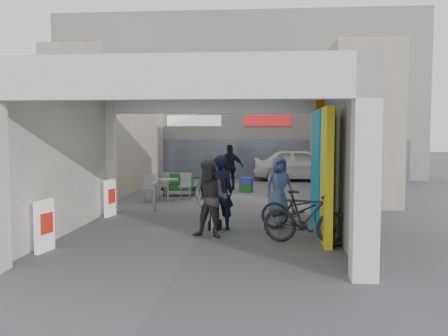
# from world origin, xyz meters

# --- Properties ---
(ground) EXTENTS (90.00, 90.00, 0.00)m
(ground) POSITION_xyz_m (0.00, 0.00, 0.00)
(ground) COLOR #515156
(ground) RESTS_ON ground
(arcade_canopy) EXTENTS (6.40, 6.45, 6.40)m
(arcade_canopy) POSITION_xyz_m (0.54, -0.82, 2.30)
(arcade_canopy) COLOR silver
(arcade_canopy) RESTS_ON ground
(far_building) EXTENTS (18.00, 4.08, 8.00)m
(far_building) POSITION_xyz_m (-0.00, 13.99, 3.99)
(far_building) COLOR silver
(far_building) RESTS_ON ground
(plaza_bldg_left) EXTENTS (2.00, 9.00, 5.00)m
(plaza_bldg_left) POSITION_xyz_m (-4.50, 7.50, 2.50)
(plaza_bldg_left) COLOR #B0A891
(plaza_bldg_left) RESTS_ON ground
(plaza_bldg_right) EXTENTS (2.00, 9.00, 5.00)m
(plaza_bldg_right) POSITION_xyz_m (4.50, 7.50, 2.50)
(plaza_bldg_right) COLOR #B0A891
(plaza_bldg_right) RESTS_ON ground
(bollard_left) EXTENTS (0.09, 0.09, 0.82)m
(bollard_left) POSITION_xyz_m (-1.75, 2.38, 0.41)
(bollard_left) COLOR #919499
(bollard_left) RESTS_ON ground
(bollard_center) EXTENTS (0.09, 0.09, 0.96)m
(bollard_center) POSITION_xyz_m (-0.07, 2.36, 0.48)
(bollard_center) COLOR #919499
(bollard_center) RESTS_ON ground
(bollard_right) EXTENTS (0.09, 0.09, 0.96)m
(bollard_right) POSITION_xyz_m (1.57, 2.39, 0.48)
(bollard_right) COLOR #919499
(bollard_right) RESTS_ON ground
(advert_board_near) EXTENTS (0.18, 0.56, 1.00)m
(advert_board_near) POSITION_xyz_m (-2.75, -2.66, 0.51)
(advert_board_near) COLOR white
(advert_board_near) RESTS_ON ground
(advert_board_far) EXTENTS (0.18, 0.56, 1.00)m
(advert_board_far) POSITION_xyz_m (-2.75, 1.35, 0.51)
(advert_board_far) COLOR white
(advert_board_far) RESTS_ON ground
(cafe_set) EXTENTS (1.47, 1.19, 0.89)m
(cafe_set) POSITION_xyz_m (-1.87, 4.61, 0.32)
(cafe_set) COLOR #96979B
(cafe_set) RESTS_ON ground
(produce_stand) EXTENTS (1.21, 0.66, 0.80)m
(produce_stand) POSITION_xyz_m (-1.64, 5.79, 0.32)
(produce_stand) COLOR black
(produce_stand) RESTS_ON ground
(crate_stack) EXTENTS (0.54, 0.47, 0.56)m
(crate_stack) POSITION_xyz_m (0.72, 7.02, 0.28)
(crate_stack) COLOR #19591D
(crate_stack) RESTS_ON ground
(border_collie) EXTENTS (0.23, 0.44, 0.61)m
(border_collie) POSITION_xyz_m (0.29, -0.35, 0.24)
(border_collie) COLOR black
(border_collie) RESTS_ON ground
(man_with_dog) EXTENTS (0.73, 0.56, 1.76)m
(man_with_dog) POSITION_xyz_m (0.41, -0.28, 0.88)
(man_with_dog) COLOR black
(man_with_dog) RESTS_ON ground
(man_back_turned) EXTENTS (0.94, 0.80, 1.68)m
(man_back_turned) POSITION_xyz_m (0.27, -1.12, 0.84)
(man_back_turned) COLOR #3D3D40
(man_back_turned) RESTS_ON ground
(man_elderly) EXTENTS (0.91, 0.75, 1.60)m
(man_elderly) POSITION_xyz_m (1.83, 2.02, 0.80)
(man_elderly) COLOR #4F679A
(man_elderly) RESTS_ON ground
(man_crates) EXTENTS (1.13, 0.73, 1.79)m
(man_crates) POSITION_xyz_m (0.06, 7.68, 0.89)
(man_crates) COLOR black
(man_crates) RESTS_ON ground
(bicycle_front) EXTENTS (1.97, 0.99, 0.99)m
(bicycle_front) POSITION_xyz_m (2.30, -0.12, 0.50)
(bicycle_front) COLOR black
(bicycle_front) RESTS_ON ground
(bicycle_rear) EXTENTS (1.90, 1.08, 1.10)m
(bicycle_rear) POSITION_xyz_m (2.30, -1.60, 0.55)
(bicycle_rear) COLOR black
(bicycle_rear) RESTS_ON ground
(white_van) EXTENTS (4.55, 2.04, 1.52)m
(white_van) POSITION_xyz_m (3.12, 11.50, 0.76)
(white_van) COLOR silver
(white_van) RESTS_ON ground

